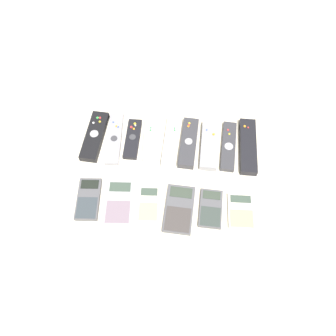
# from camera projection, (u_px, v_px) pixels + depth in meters

# --- Properties ---
(ground_plane) EXTENTS (3.00, 3.00, 0.00)m
(ground_plane) POSITION_uv_depth(u_px,v_px,m) (167.00, 178.00, 1.10)
(ground_plane) COLOR beige
(remote_0) EXTENTS (0.07, 0.20, 0.03)m
(remote_0) POSITION_uv_depth(u_px,v_px,m) (95.00, 136.00, 1.16)
(remote_0) COLOR black
(remote_0) RESTS_ON ground_plane
(remote_1) EXTENTS (0.06, 0.22, 0.02)m
(remote_1) POSITION_uv_depth(u_px,v_px,m) (115.00, 138.00, 1.16)
(remote_1) COLOR gray
(remote_1) RESTS_ON ground_plane
(remote_2) EXTENTS (0.05, 0.16, 0.02)m
(remote_2) POSITION_uv_depth(u_px,v_px,m) (133.00, 139.00, 1.16)
(remote_2) COLOR black
(remote_2) RESTS_ON ground_plane
(remote_3) EXTENTS (0.06, 0.17, 0.03)m
(remote_3) POSITION_uv_depth(u_px,v_px,m) (152.00, 140.00, 1.15)
(remote_3) COLOR #B7B7BC
(remote_3) RESTS_ON ground_plane
(remote_4) EXTENTS (0.05, 0.20, 0.03)m
(remote_4) POSITION_uv_depth(u_px,v_px,m) (170.00, 142.00, 1.15)
(remote_4) COLOR silver
(remote_4) RESTS_ON ground_plane
(remote_5) EXTENTS (0.07, 0.20, 0.03)m
(remote_5) POSITION_uv_depth(u_px,v_px,m) (189.00, 143.00, 1.15)
(remote_5) COLOR #333338
(remote_5) RESTS_ON ground_plane
(remote_6) EXTENTS (0.06, 0.19, 0.03)m
(remote_6) POSITION_uv_depth(u_px,v_px,m) (209.00, 146.00, 1.14)
(remote_6) COLOR gray
(remote_6) RESTS_ON ground_plane
(remote_7) EXTENTS (0.06, 0.20, 0.02)m
(remote_7) POSITION_uv_depth(u_px,v_px,m) (228.00, 146.00, 1.14)
(remote_7) COLOR #333338
(remote_7) RESTS_ON ground_plane
(remote_8) EXTENTS (0.06, 0.22, 0.03)m
(remote_8) POSITION_uv_depth(u_px,v_px,m) (248.00, 146.00, 1.14)
(remote_8) COLOR black
(remote_8) RESTS_ON ground_plane
(calculator_0) EXTENTS (0.08, 0.15, 0.02)m
(calculator_0) POSITION_uv_depth(u_px,v_px,m) (88.00, 199.00, 1.05)
(calculator_0) COLOR #4C4C51
(calculator_0) RESTS_ON ground_plane
(calculator_1) EXTENTS (0.09, 0.15, 0.01)m
(calculator_1) POSITION_uv_depth(u_px,v_px,m) (119.00, 202.00, 1.05)
(calculator_1) COLOR #B2B2B7
(calculator_1) RESTS_ON ground_plane
(calculator_2) EXTENTS (0.07, 0.12, 0.02)m
(calculator_2) POSITION_uv_depth(u_px,v_px,m) (149.00, 204.00, 1.04)
(calculator_2) COLOR beige
(calculator_2) RESTS_ON ground_plane
(calculator_3) EXTENTS (0.10, 0.16, 0.02)m
(calculator_3) POSITION_uv_depth(u_px,v_px,m) (179.00, 209.00, 1.03)
(calculator_3) COLOR #4C4C51
(calculator_3) RESTS_ON ground_plane
(calculator_4) EXTENTS (0.08, 0.13, 0.02)m
(calculator_4) POSITION_uv_depth(u_px,v_px,m) (211.00, 208.00, 1.04)
(calculator_4) COLOR #4C4C51
(calculator_4) RESTS_ON ground_plane
(calculator_5) EXTENTS (0.08, 0.12, 0.01)m
(calculator_5) POSITION_uv_depth(u_px,v_px,m) (241.00, 211.00, 1.03)
(calculator_5) COLOR beige
(calculator_5) RESTS_ON ground_plane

